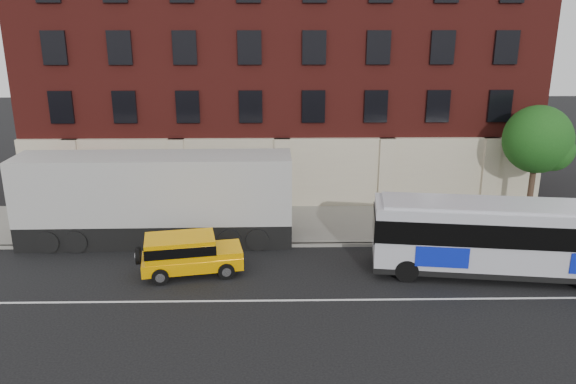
{
  "coord_description": "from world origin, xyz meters",
  "views": [
    {
      "loc": [
        -0.25,
        -19.53,
        10.75
      ],
      "look_at": [
        0.21,
        5.5,
        2.95
      ],
      "focal_mm": 35.18,
      "sensor_mm": 36.0,
      "label": 1
    }
  ],
  "objects_px": {
    "street_tree": "(538,142)",
    "shipping_container": "(156,200)",
    "city_bus": "(516,237)",
    "yellow_suv": "(187,252)",
    "sign_pole": "(107,219)"
  },
  "relations": [
    {
      "from": "sign_pole",
      "to": "city_bus",
      "type": "relative_size",
      "value": 0.2
    },
    {
      "from": "street_tree",
      "to": "shipping_container",
      "type": "height_order",
      "value": "street_tree"
    },
    {
      "from": "shipping_container",
      "to": "city_bus",
      "type": "bearing_deg",
      "value": -14.65
    },
    {
      "from": "street_tree",
      "to": "city_bus",
      "type": "bearing_deg",
      "value": -118.22
    },
    {
      "from": "sign_pole",
      "to": "street_tree",
      "type": "relative_size",
      "value": 0.4
    },
    {
      "from": "street_tree",
      "to": "city_bus",
      "type": "distance_m",
      "value": 8.24
    },
    {
      "from": "sign_pole",
      "to": "street_tree",
      "type": "bearing_deg",
      "value": 8.61
    },
    {
      "from": "yellow_suv",
      "to": "shipping_container",
      "type": "xyz_separation_m",
      "value": [
        -2.02,
        3.74,
        1.18
      ]
    },
    {
      "from": "city_bus",
      "to": "yellow_suv",
      "type": "bearing_deg",
      "value": 178.13
    },
    {
      "from": "yellow_suv",
      "to": "city_bus",
      "type": "bearing_deg",
      "value": -1.87
    },
    {
      "from": "city_bus",
      "to": "sign_pole",
      "type": "bearing_deg",
      "value": 169.05
    },
    {
      "from": "street_tree",
      "to": "sign_pole",
      "type": "bearing_deg",
      "value": -171.39
    },
    {
      "from": "street_tree",
      "to": "shipping_container",
      "type": "bearing_deg",
      "value": -172.27
    },
    {
      "from": "sign_pole",
      "to": "shipping_container",
      "type": "relative_size",
      "value": 0.19
    },
    {
      "from": "street_tree",
      "to": "yellow_suv",
      "type": "distance_m",
      "value": 19.18
    }
  ]
}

